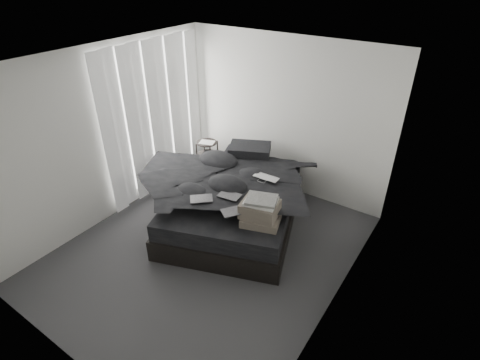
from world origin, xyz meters
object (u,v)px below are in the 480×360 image
Objects in this scene: laptop at (264,174)px; side_stand at (208,159)px; box_lower at (259,244)px; bed at (235,212)px.

side_stand is (-1.61, 0.67, -0.52)m from laptop.
laptop is 1.01m from box_lower.
laptop is 0.56× the size of side_stand.
laptop is at bearing -22.76° from side_stand.
side_stand is at bearing 124.72° from bed.
laptop is (0.39, 0.20, 0.70)m from bed.
laptop is at bearing 117.37° from box_lower.
side_stand reaches higher than box_lower.
box_lower is (0.74, -0.47, 0.03)m from bed.
laptop reaches higher than side_stand.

